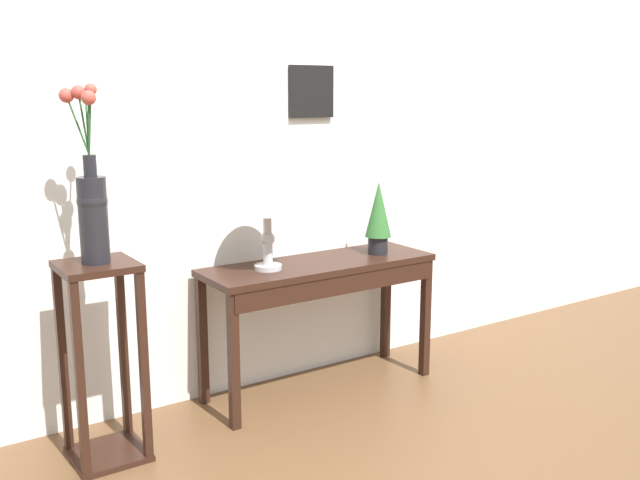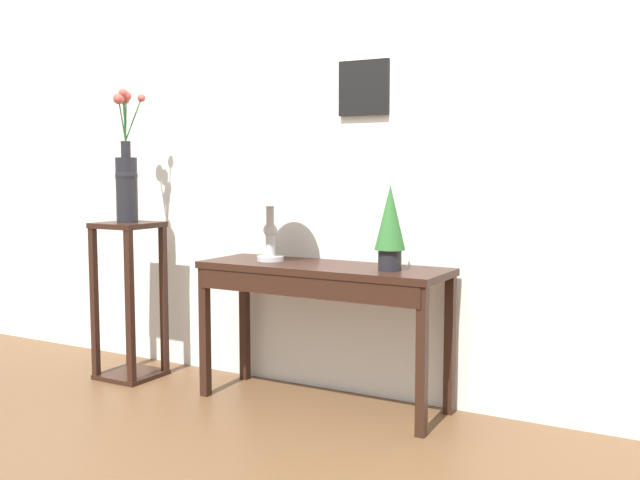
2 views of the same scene
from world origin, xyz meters
name	(u,v)px [view 1 (image 1 of 2)]	position (x,y,z in m)	size (l,w,h in m)	color
ground_plane	(443,471)	(0.00, 0.00, 0.00)	(12.00, 12.00, 0.01)	brown
back_wall_with_art	(283,131)	(0.00, 1.32, 1.40)	(9.00, 0.13, 2.80)	silver
console_table	(322,280)	(0.04, 1.00, 0.62)	(1.28, 0.42, 0.72)	black
table_lamp	(267,198)	(-0.28, 1.02, 1.09)	(0.35, 0.35, 0.48)	#B7B7BC
potted_plant_on_console	(378,215)	(0.41, 1.00, 0.94)	(0.15, 0.15, 0.41)	black
pedestal_stand_left	(103,363)	(-1.17, 0.91, 0.45)	(0.32, 0.32, 0.90)	black
flower_vase_tall	(92,201)	(-1.17, 0.92, 1.16)	(0.15, 0.20, 0.74)	black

